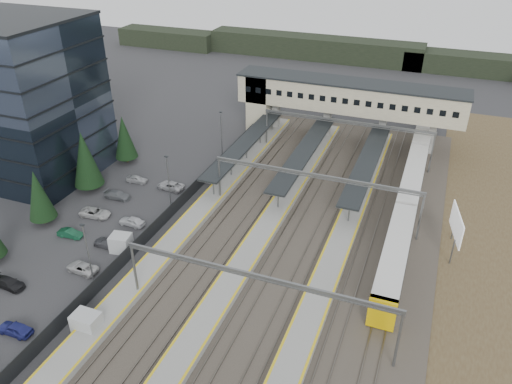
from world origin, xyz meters
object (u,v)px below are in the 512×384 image
at_px(relay_cabin_near, 87,323).
at_px(office_building, 10,98).
at_px(relay_cabin_far, 121,243).
at_px(train, 412,182).
at_px(billboard, 456,226).
at_px(footbridge, 333,97).

bearing_deg(relay_cabin_near, office_building, 140.53).
distance_m(relay_cabin_near, relay_cabin_far, 13.82).
xyz_separation_m(relay_cabin_far, train, (32.52, 27.50, 0.92)).
height_order(office_building, train, office_building).
height_order(relay_cabin_near, billboard, billboard).
bearing_deg(footbridge, relay_cabin_near, -101.46).
bearing_deg(relay_cabin_far, footbridge, 69.58).
height_order(relay_cabin_near, relay_cabin_far, relay_cabin_near).
xyz_separation_m(relay_cabin_near, train, (27.77, 40.48, 0.90)).
bearing_deg(office_building, relay_cabin_far, -26.28).
distance_m(relay_cabin_far, footbridge, 46.99).
bearing_deg(office_building, relay_cabin_near, -39.47).
height_order(relay_cabin_near, train, train).
xyz_separation_m(relay_cabin_near, relay_cabin_far, (-4.75, 12.97, -0.01)).
distance_m(relay_cabin_far, billboard, 41.61).
relative_size(relay_cabin_far, footbridge, 0.07).
bearing_deg(train, billboard, -63.73).
relative_size(train, billboard, 9.32).
height_order(relay_cabin_far, footbridge, footbridge).
distance_m(office_building, relay_cabin_far, 32.59).
distance_m(relay_cabin_near, billboard, 44.01).
xyz_separation_m(office_building, relay_cabin_near, (32.23, -26.55, -11.05)).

